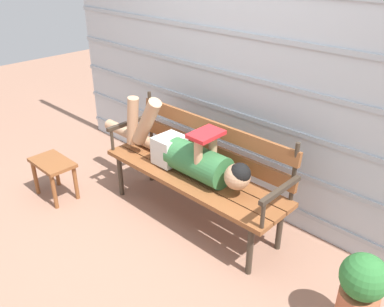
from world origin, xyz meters
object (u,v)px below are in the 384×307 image
object	(u,v)px
footstool	(53,169)
potted_plant	(360,293)
park_bench	(198,166)
reclining_person	(184,153)

from	to	relation	value
footstool	potted_plant	xyz separation A→B (m)	(2.56, 0.47, 0.02)
park_bench	footstool	xyz separation A→B (m)	(-1.12, -0.67, -0.20)
park_bench	potted_plant	distance (m)	1.47
park_bench	footstool	size ratio (longest dim) A/B	3.89
footstool	potted_plant	distance (m)	2.61
footstool	reclining_person	bearing A→B (deg)	30.38
park_bench	reclining_person	xyz separation A→B (m)	(-0.09, -0.07, 0.11)
footstool	potted_plant	size ratio (longest dim) A/B	0.77
potted_plant	reclining_person	bearing A→B (deg)	175.06
reclining_person	potted_plant	bearing A→B (deg)	-4.94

